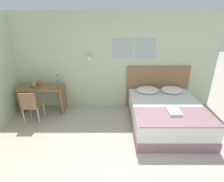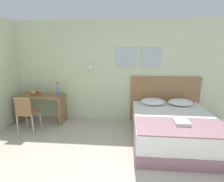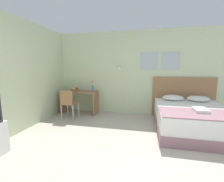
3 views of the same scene
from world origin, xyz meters
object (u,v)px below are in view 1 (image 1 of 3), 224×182
bed (166,115)px  fruit_bowl (36,85)px  desk_chair (31,105)px  headboard (157,87)px  desk (43,94)px  folded_towel_near_foot (174,111)px  pillow_left (148,90)px  throw_blanket (175,116)px  flower_vase (58,82)px  pillow_right (172,90)px

bed → fruit_bowl: bearing=168.0°
desk_chair → headboard: bearing=16.0°
desk → fruit_bowl: (-0.14, -0.01, 0.27)m
bed → folded_towel_near_foot: folded_towel_near_foot is taller
pillow_left → fruit_bowl: size_ratio=2.31×
throw_blanket → headboard: bearing=90.0°
throw_blanket → desk_chair: 3.36m
desk_chair → fruit_bowl: 0.69m
desk → desk_chair: bearing=-95.2°
flower_vase → pillow_right: bearing=0.5°
bed → desk_chair: desk_chair is taller
throw_blanket → fruit_bowl: (-3.38, 1.30, 0.20)m
desk_chair → fruit_bowl: fruit_bowl is taller
bed → pillow_right: (0.33, 0.72, 0.37)m
headboard → fruit_bowl: 3.40m
desk → bed: bearing=-12.7°
pillow_right → flower_vase: size_ratio=1.61×
folded_towel_near_foot → bed: bearing=91.6°
desk_chair → fruit_bowl: (-0.08, 0.63, 0.28)m
fruit_bowl → flower_vase: size_ratio=0.70×
bed → desk: bearing=167.3°
pillow_left → desk: 2.91m
desk → headboard: bearing=5.4°
pillow_right → bed: bearing=-115.0°
bed → pillow_left: size_ratio=3.42×
desk_chair → pillow_left: bearing=11.9°
headboard → desk: (-3.24, -0.31, -0.09)m
headboard → flower_vase: bearing=-172.8°
bed → desk_chair: (-3.30, 0.09, 0.23)m
bed → headboard: (0.00, 1.03, 0.33)m
headboard → flower_vase: (-2.75, -0.35, 0.28)m
pillow_right → desk_chair: 3.69m
fruit_bowl → headboard: bearing=5.3°
pillow_right → desk: (-3.57, 0.01, -0.13)m
headboard → fruit_bowl: bearing=-174.7°
throw_blanket → folded_towel_near_foot: folded_towel_near_foot is taller
desk → flower_vase: flower_vase is taller
bed → folded_towel_near_foot: bearing=-88.4°
pillow_left → folded_towel_near_foot: (0.35, -1.16, -0.02)m
pillow_left → desk_chair: desk_chair is taller
bed → headboard: size_ratio=1.13×
folded_towel_near_foot → desk: (-3.25, 1.17, -0.11)m
bed → desk: 3.33m
folded_towel_near_foot → fruit_bowl: (-3.39, 1.16, 0.16)m
desk → pillow_left: bearing=-0.3°
headboard → pillow_left: headboard is taller
flower_vase → desk_chair: bearing=-132.2°
folded_towel_near_foot → desk_chair: desk_chair is taller
desk_chair → flower_vase: 0.89m
throw_blanket → bed: bearing=90.0°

